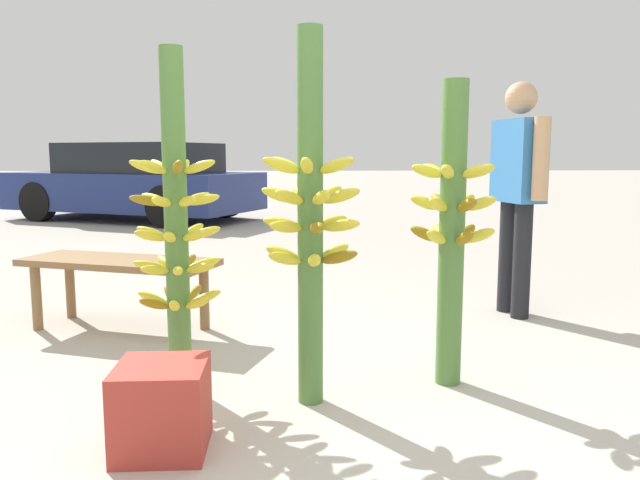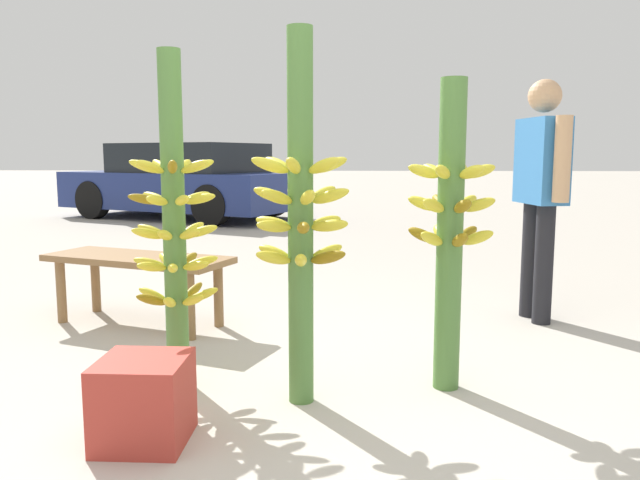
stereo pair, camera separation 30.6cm
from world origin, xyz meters
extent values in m
plane|color=#B2AA9E|center=(0.00, 0.00, 0.00)|extent=(80.00, 80.00, 0.00)
cylinder|color=#4C7A38|center=(-0.67, 0.51, 0.77)|extent=(0.10, 0.10, 1.54)
ellipsoid|color=gold|center=(-0.55, 0.47, 1.03)|extent=(0.16, 0.10, 0.09)
ellipsoid|color=gold|center=(-0.56, 0.57, 1.03)|extent=(0.16, 0.11, 0.09)
ellipsoid|color=gold|center=(-0.65, 0.63, 1.03)|extent=(0.07, 0.16, 0.09)
ellipsoid|color=gold|center=(-0.75, 0.60, 1.03)|extent=(0.14, 0.14, 0.09)
ellipsoid|color=gold|center=(-0.79, 0.50, 1.03)|extent=(0.16, 0.05, 0.09)
ellipsoid|color=gold|center=(-0.74, 0.41, 1.03)|extent=(0.12, 0.15, 0.09)
ellipsoid|color=olive|center=(-0.63, 0.40, 1.03)|extent=(0.08, 0.16, 0.09)
ellipsoid|color=gold|center=(-0.58, 0.60, 0.88)|extent=(0.14, 0.14, 0.07)
ellipsoid|color=gold|center=(-0.68, 0.63, 0.88)|extent=(0.06, 0.16, 0.07)
ellipsoid|color=gold|center=(-0.77, 0.58, 0.88)|extent=(0.16, 0.12, 0.07)
ellipsoid|color=olive|center=(-0.78, 0.47, 0.88)|extent=(0.16, 0.10, 0.07)
ellipsoid|color=gold|center=(-0.70, 0.40, 0.88)|extent=(0.09, 0.16, 0.07)
ellipsoid|color=gold|center=(-0.60, 0.41, 0.88)|extent=(0.12, 0.15, 0.07)
ellipsoid|color=gold|center=(-0.54, 0.50, 0.88)|extent=(0.16, 0.05, 0.07)
ellipsoid|color=gold|center=(-0.61, 0.62, 0.73)|extent=(0.11, 0.16, 0.08)
ellipsoid|color=gold|center=(-0.71, 0.63, 0.73)|extent=(0.10, 0.16, 0.08)
ellipsoid|color=gold|center=(-0.78, 0.55, 0.73)|extent=(0.16, 0.08, 0.08)
ellipsoid|color=gold|center=(-0.77, 0.44, 0.73)|extent=(0.15, 0.13, 0.08)
ellipsoid|color=gold|center=(-0.67, 0.39, 0.73)|extent=(0.05, 0.16, 0.08)
ellipsoid|color=gold|center=(-0.58, 0.43, 0.73)|extent=(0.15, 0.14, 0.08)
ellipsoid|color=gold|center=(-0.55, 0.53, 0.73)|extent=(0.16, 0.07, 0.08)
ellipsoid|color=olive|center=(-0.63, 0.63, 0.58)|extent=(0.08, 0.16, 0.07)
ellipsoid|color=gold|center=(-0.74, 0.61, 0.58)|extent=(0.13, 0.15, 0.07)
ellipsoid|color=gold|center=(-0.79, 0.52, 0.58)|extent=(0.16, 0.05, 0.07)
ellipsoid|color=gold|center=(-0.75, 0.42, 0.58)|extent=(0.13, 0.15, 0.07)
ellipsoid|color=gold|center=(-0.64, 0.39, 0.58)|extent=(0.07, 0.16, 0.07)
ellipsoid|color=gold|center=(-0.56, 0.46, 0.58)|extent=(0.16, 0.11, 0.07)
ellipsoid|color=gold|center=(-0.55, 0.56, 0.58)|extent=(0.16, 0.10, 0.07)
ellipsoid|color=gold|center=(-0.78, 0.54, 0.43)|extent=(0.16, 0.07, 0.09)
ellipsoid|color=olive|center=(-0.76, 0.43, 0.43)|extent=(0.15, 0.13, 0.09)
ellipsoid|color=gold|center=(-0.66, 0.39, 0.43)|extent=(0.05, 0.16, 0.09)
ellipsoid|color=gold|center=(-0.57, 0.44, 0.43)|extent=(0.15, 0.13, 0.09)
ellipsoid|color=gold|center=(-0.55, 0.54, 0.43)|extent=(0.16, 0.08, 0.09)
ellipsoid|color=olive|center=(-0.62, 0.62, 0.43)|extent=(0.10, 0.16, 0.09)
ellipsoid|color=olive|center=(-0.72, 0.62, 0.43)|extent=(0.11, 0.16, 0.09)
cylinder|color=#4C7A38|center=(-0.07, 0.34, 0.80)|extent=(0.11, 0.11, 1.60)
ellipsoid|color=gold|center=(0.05, 0.39, 1.03)|extent=(0.18, 0.11, 0.10)
ellipsoid|color=gold|center=(-0.06, 0.47, 1.03)|extent=(0.07, 0.18, 0.10)
ellipsoid|color=gold|center=(-0.18, 0.42, 1.03)|extent=(0.17, 0.15, 0.10)
ellipsoid|color=gold|center=(-0.19, 0.29, 1.03)|extent=(0.18, 0.11, 0.10)
ellipsoid|color=gold|center=(-0.09, 0.21, 1.03)|extent=(0.07, 0.18, 0.10)
ellipsoid|color=gold|center=(0.03, 0.26, 1.03)|extent=(0.17, 0.15, 0.10)
ellipsoid|color=gold|center=(-0.11, 0.47, 0.91)|extent=(0.10, 0.18, 0.10)
ellipsoid|color=gold|center=(-0.20, 0.37, 0.91)|extent=(0.18, 0.09, 0.10)
ellipsoid|color=gold|center=(-0.16, 0.25, 0.91)|extent=(0.15, 0.16, 0.10)
ellipsoid|color=gold|center=(-0.03, 0.22, 0.91)|extent=(0.10, 0.18, 0.10)
ellipsoid|color=gold|center=(0.05, 0.32, 0.91)|extent=(0.18, 0.09, 0.10)
ellipsoid|color=gold|center=(0.02, 0.44, 0.91)|extent=(0.15, 0.16, 0.10)
ellipsoid|color=gold|center=(-0.18, 0.26, 0.78)|extent=(0.16, 0.15, 0.07)
ellipsoid|color=olive|center=(-0.05, 0.21, 0.78)|extent=(0.08, 0.18, 0.07)
ellipsoid|color=gold|center=(0.05, 0.30, 0.78)|extent=(0.18, 0.11, 0.07)
ellipsoid|color=gold|center=(0.03, 0.43, 0.78)|extent=(0.16, 0.15, 0.07)
ellipsoid|color=gold|center=(-0.09, 0.48, 0.78)|extent=(0.08, 0.18, 0.07)
ellipsoid|color=gold|center=(-0.20, 0.39, 0.78)|extent=(0.18, 0.11, 0.07)
ellipsoid|color=olive|center=(0.05, 0.29, 0.65)|extent=(0.18, 0.12, 0.09)
ellipsoid|color=gold|center=(0.03, 0.42, 0.65)|extent=(0.17, 0.14, 0.09)
ellipsoid|color=gold|center=(-0.08, 0.47, 0.65)|extent=(0.06, 0.18, 0.09)
ellipsoid|color=gold|center=(-0.19, 0.40, 0.65)|extent=(0.18, 0.12, 0.09)
ellipsoid|color=gold|center=(-0.18, 0.27, 0.65)|extent=(0.17, 0.14, 0.09)
ellipsoid|color=gold|center=(-0.06, 0.21, 0.65)|extent=(0.06, 0.18, 0.09)
cylinder|color=#4C7A38|center=(0.59, 0.54, 0.71)|extent=(0.12, 0.12, 1.41)
ellipsoid|color=gold|center=(0.71, 0.55, 1.00)|extent=(0.16, 0.06, 0.09)
ellipsoid|color=gold|center=(0.64, 0.65, 1.00)|extent=(0.11, 0.16, 0.09)
ellipsoid|color=gold|center=(0.52, 0.64, 1.00)|extent=(0.13, 0.16, 0.09)
ellipsoid|color=gold|center=(0.46, 0.53, 1.00)|extent=(0.16, 0.06, 0.09)
ellipsoid|color=gold|center=(0.53, 0.43, 1.00)|extent=(0.11, 0.16, 0.09)
ellipsoid|color=gold|center=(0.66, 0.43, 1.00)|extent=(0.13, 0.16, 0.09)
ellipsoid|color=gold|center=(0.68, 0.63, 0.86)|extent=(0.14, 0.14, 0.09)
ellipsoid|color=olive|center=(0.56, 0.66, 0.86)|extent=(0.09, 0.16, 0.09)
ellipsoid|color=gold|center=(0.47, 0.57, 0.86)|extent=(0.16, 0.09, 0.09)
ellipsoid|color=gold|center=(0.50, 0.45, 0.86)|extent=(0.14, 0.14, 0.09)
ellipsoid|color=olive|center=(0.62, 0.42, 0.86)|extent=(0.09, 0.16, 0.09)
ellipsoid|color=gold|center=(0.71, 0.51, 0.86)|extent=(0.16, 0.09, 0.09)
ellipsoid|color=gold|center=(0.56, 0.66, 0.71)|extent=(0.08, 0.16, 0.10)
ellipsoid|color=olive|center=(0.47, 0.58, 0.71)|extent=(0.16, 0.10, 0.10)
ellipsoid|color=gold|center=(0.50, 0.46, 0.71)|extent=(0.15, 0.14, 0.10)
ellipsoid|color=olive|center=(0.61, 0.42, 0.71)|extent=(0.08, 0.16, 0.10)
ellipsoid|color=gold|center=(0.71, 0.50, 0.71)|extent=(0.16, 0.10, 0.10)
ellipsoid|color=olive|center=(0.68, 0.62, 0.71)|extent=(0.15, 0.14, 0.10)
cylinder|color=black|center=(1.37, 1.69, 0.38)|extent=(0.14, 0.14, 0.77)
cylinder|color=black|center=(1.34, 1.88, 0.38)|extent=(0.14, 0.14, 0.77)
cube|color=#3372B2|center=(1.36, 1.78, 1.04)|extent=(0.26, 0.44, 0.54)
cylinder|color=tan|center=(1.40, 1.53, 1.05)|extent=(0.11, 0.11, 0.52)
cylinder|color=tan|center=(1.31, 2.04, 1.05)|extent=(0.11, 0.11, 0.52)
sphere|color=tan|center=(1.36, 1.78, 1.44)|extent=(0.21, 0.21, 0.21)
cube|color=olive|center=(-1.20, 1.54, 0.42)|extent=(1.28, 0.82, 0.04)
cylinder|color=olive|center=(-1.62, 1.86, 0.20)|extent=(0.06, 0.06, 0.40)
cylinder|color=olive|center=(-0.69, 1.52, 0.20)|extent=(0.06, 0.06, 0.40)
cylinder|color=olive|center=(-1.72, 1.57, 0.20)|extent=(0.06, 0.06, 0.40)
cylinder|color=olive|center=(-0.79, 1.23, 0.20)|extent=(0.06, 0.06, 0.40)
cube|color=navy|center=(-2.73, 8.30, 0.48)|extent=(4.45, 3.39, 0.61)
cube|color=black|center=(-2.58, 8.23, 1.02)|extent=(2.74, 2.48, 0.48)
cylinder|color=black|center=(-4.22, 8.07, 0.32)|extent=(0.66, 0.45, 0.64)
cylinder|color=black|center=(-3.51, 9.59, 0.32)|extent=(0.66, 0.45, 0.64)
cylinder|color=black|center=(-1.95, 7.00, 0.32)|extent=(0.66, 0.45, 0.64)
cylinder|color=black|center=(-1.24, 8.52, 0.32)|extent=(0.66, 0.45, 0.64)
cube|color=#B2382D|center=(-0.63, -0.08, 0.16)|extent=(0.32, 0.32, 0.32)
camera|label=1|loc=(-0.17, -2.28, 1.08)|focal=35.00mm
camera|label=2|loc=(0.14, -2.28, 1.08)|focal=35.00mm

